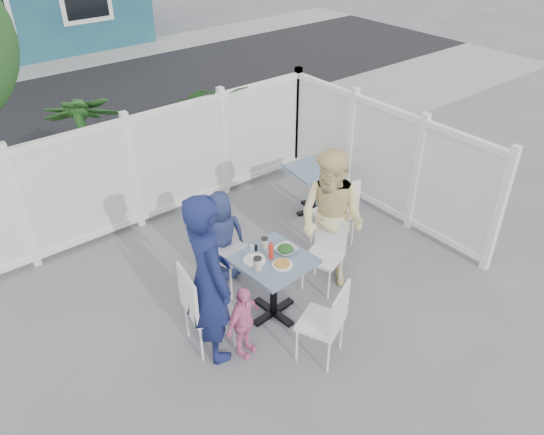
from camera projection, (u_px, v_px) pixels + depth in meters
ground at (234, 321)px, 5.87m from camera, size 80.00×80.00×0.00m
near_sidewalk at (94, 188)px, 8.35m from camera, size 24.00×2.60×0.01m
street at (20, 118)px, 10.77m from camera, size 24.00×5.00×0.01m
fence_back at (133, 175)px, 7.06m from camera, size 5.86×0.08×1.60m
fence_right at (382, 161)px, 7.41m from camera, size 0.08×3.66×1.60m
potted_shrub_a at (93, 155)px, 7.33m from camera, size 1.31×1.31×1.80m
potted_shrub_b at (206, 129)px, 8.24m from camera, size 1.92×1.83×1.67m
main_table at (274, 272)px, 5.65m from camera, size 0.78×0.78×0.77m
spare_table at (314, 178)px, 7.50m from camera, size 0.75×0.75×0.70m
chair_left at (200, 303)px, 5.27m from camera, size 0.50×0.52×0.99m
chair_right at (326, 249)px, 6.15m from camera, size 0.50×0.50×0.87m
chair_back at (224, 243)px, 6.13m from camera, size 0.53×0.52×0.98m
chair_near at (329, 318)px, 5.14m from camera, size 0.55×0.54×0.92m
chair_spare at (338, 210)px, 6.73m from camera, size 0.47×0.46×0.99m
man at (209, 279)px, 5.03m from camera, size 0.54×0.73×1.86m
woman at (331, 220)px, 6.04m from camera, size 0.80×0.94×1.69m
boy at (221, 237)px, 6.22m from camera, size 0.66×0.54×1.16m
toddler at (243, 322)px, 5.26m from camera, size 0.53×0.35×0.84m
plate_main at (282, 265)px, 5.47m from camera, size 0.22×0.22×0.01m
plate_side at (254, 260)px, 5.53m from camera, size 0.24×0.24×0.02m
salad_bowl at (285, 250)px, 5.65m from camera, size 0.22×0.22×0.05m
coffee_cup_a at (258, 264)px, 5.39m from camera, size 0.08×0.08×0.13m
coffee_cup_b at (265, 243)px, 5.70m from camera, size 0.07×0.07×0.11m
ketchup_bottle at (271, 252)px, 5.53m from camera, size 0.05×0.05×0.17m
salt_shaker at (252, 248)px, 5.67m from camera, size 0.03×0.03×0.07m
pepper_shaker at (256, 248)px, 5.66m from camera, size 0.03×0.03×0.07m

